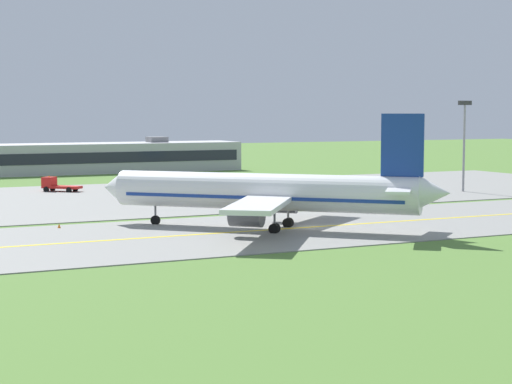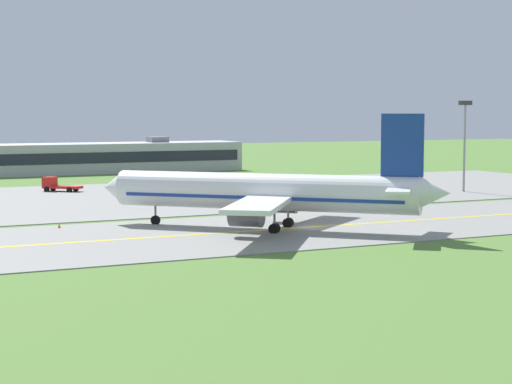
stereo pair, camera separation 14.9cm
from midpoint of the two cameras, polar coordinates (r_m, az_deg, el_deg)
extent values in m
plane|color=#517A33|center=(97.49, 3.48, -2.36)|extent=(500.00, 500.00, 0.00)
cube|color=gray|center=(97.48, 3.49, -2.33)|extent=(240.00, 28.00, 0.10)
cube|color=gray|center=(139.24, -1.41, -0.06)|extent=(140.00, 52.00, 0.10)
cube|color=yellow|center=(97.47, 3.49, -2.30)|extent=(220.00, 0.60, 0.01)
cylinder|color=white|center=(95.36, 0.48, 0.02)|extent=(27.19, 26.54, 4.00)
cone|color=white|center=(102.36, -9.27, 0.31)|extent=(4.51, 4.54, 3.80)
cone|color=white|center=(91.44, 11.53, -0.05)|extent=(4.66, 4.67, 3.40)
cube|color=navy|center=(95.40, 0.48, -0.28)|extent=(25.30, 24.70, 0.36)
cube|color=#1E232D|center=(101.31, -8.17, 0.67)|extent=(3.66, 3.69, 0.70)
cube|color=white|center=(86.68, 0.15, -0.83)|extent=(12.72, 14.95, 0.50)
cylinder|color=#47474C|center=(89.35, -0.67, -1.55)|extent=(4.04, 4.02, 2.30)
cylinder|color=black|center=(89.88, -1.63, -1.51)|extent=(1.64, 1.68, 2.10)
cube|color=white|center=(102.91, 3.09, 0.12)|extent=(14.79, 13.00, 0.50)
cylinder|color=#47474C|center=(101.67, 1.70, -0.73)|extent=(4.04, 4.02, 2.30)
cylinder|color=black|center=(102.13, 0.84, -0.71)|extent=(1.64, 1.68, 2.10)
cube|color=navy|center=(91.59, 9.47, 3.03)|extent=(3.44, 3.35, 6.50)
cube|color=white|center=(88.67, 9.24, 0.08)|extent=(5.59, 6.20, 0.30)
cube|color=white|center=(94.98, 9.84, 0.41)|extent=(6.14, 5.69, 0.30)
cylinder|color=slate|center=(100.35, -6.61, -1.38)|extent=(0.24, 0.24, 1.65)
cylinder|color=black|center=(100.45, -6.61, -1.84)|extent=(1.03, 1.02, 1.10)
cylinder|color=slate|center=(92.60, 1.17, -1.89)|extent=(0.24, 0.24, 1.65)
cylinder|color=black|center=(92.44, 1.12, -2.42)|extent=(1.03, 1.02, 1.10)
cylinder|color=black|center=(92.96, 1.22, -2.38)|extent=(1.03, 1.02, 1.10)
cylinder|color=slate|center=(97.55, 2.06, -1.53)|extent=(0.24, 0.24, 1.65)
cylinder|color=black|center=(97.38, 2.02, -2.03)|extent=(1.03, 1.02, 1.10)
cylinder|color=black|center=(97.91, 2.11, -1.99)|extent=(1.03, 1.02, 1.10)
cube|color=red|center=(145.79, -13.34, 0.61)|extent=(2.68, 2.69, 1.80)
cube|color=#1E232D|center=(146.15, -13.61, 0.74)|extent=(1.34, 1.43, 0.81)
cube|color=red|center=(144.26, -12.24, 0.31)|extent=(4.80, 4.67, 0.40)
cylinder|color=orange|center=(145.72, -13.35, 1.00)|extent=(0.20, 0.20, 0.18)
cylinder|color=black|center=(145.02, -13.53, 0.17)|extent=(0.86, 0.83, 0.90)
cylinder|color=black|center=(146.74, -13.14, 0.23)|extent=(0.86, 0.83, 0.90)
cylinder|color=black|center=(142.93, -12.12, 0.12)|extent=(0.86, 0.83, 0.90)
cylinder|color=black|center=(144.76, -11.72, 0.19)|extent=(0.86, 0.83, 0.90)
cube|color=#264CA5|center=(144.77, 9.88, 0.64)|extent=(2.45, 2.55, 1.80)
cube|color=#1E232D|center=(145.40, 10.04, 0.78)|extent=(0.85, 1.73, 0.81)
cube|color=#264CA5|center=(142.19, 9.27, 0.61)|extent=(4.69, 3.61, 2.00)
cylinder|color=orange|center=(144.69, 9.89, 1.04)|extent=(0.20, 0.20, 0.18)
cylinder|color=black|center=(145.36, 9.54, 0.25)|extent=(0.94, 0.64, 0.90)
cylinder|color=black|center=(144.35, 10.22, 0.20)|extent=(0.94, 0.64, 0.90)
cylinder|color=black|center=(142.12, 8.72, 0.15)|extent=(0.94, 0.64, 0.90)
cylinder|color=black|center=(141.03, 9.45, 0.10)|extent=(0.94, 0.64, 0.90)
cube|color=#B2B2B7|center=(191.13, -9.82, 2.22)|extent=(58.95, 12.35, 6.27)
cube|color=#1E232D|center=(185.15, -9.29, 2.23)|extent=(56.59, 0.10, 2.26)
cube|color=slate|center=(194.57, -6.50, 3.42)|extent=(4.00, 4.00, 1.20)
cylinder|color=gray|center=(144.77, 13.36, 2.76)|extent=(0.36, 0.36, 14.00)
cube|color=#333333|center=(144.66, 13.42, 5.67)|extent=(2.40, 0.50, 0.70)
cone|color=orange|center=(99.05, -12.74, -2.18)|extent=(0.44, 0.44, 0.60)
camera|label=1|loc=(0.07, -90.04, 0.00)|focal=61.43mm
camera|label=2|loc=(0.07, 89.96, 0.00)|focal=61.43mm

